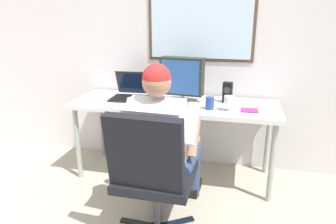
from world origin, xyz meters
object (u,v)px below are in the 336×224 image
(wine_glass, at_px, (229,101))
(cd_case, at_px, (250,110))
(coffee_mug, at_px, (210,103))
(person_seated, at_px, (163,141))
(office_chair, at_px, (151,170))
(laptop, at_px, (131,91))
(desk_speaker, at_px, (227,92))
(desk, at_px, (174,109))
(crt_monitor, at_px, (182,78))

(wine_glass, relative_size, cd_case, 0.90)
(coffee_mug, bearing_deg, person_seated, -118.40)
(office_chair, height_order, coffee_mug, office_chair)
(office_chair, bearing_deg, laptop, 116.17)
(office_chair, relative_size, coffee_mug, 8.87)
(cd_case, bearing_deg, desk_speaker, 131.91)
(desk, relative_size, wine_glass, 14.63)
(office_chair, relative_size, laptop, 2.62)
(person_seated, distance_m, crt_monitor, 0.76)
(office_chair, distance_m, person_seated, 0.29)
(desk_speaker, xyz_separation_m, cd_case, (0.20, -0.22, -0.09))
(desk, relative_size, cd_case, 13.10)
(wine_glass, height_order, cd_case, wine_glass)
(person_seated, distance_m, wine_glass, 0.69)
(crt_monitor, height_order, wine_glass, crt_monitor)
(office_chair, xyz_separation_m, laptop, (-0.49, 1.00, 0.27))
(cd_case, bearing_deg, coffee_mug, -174.82)
(desk, height_order, cd_case, cd_case)
(person_seated, xyz_separation_m, crt_monitor, (-0.00, 0.69, 0.33))
(laptop, height_order, cd_case, laptop)
(person_seated, xyz_separation_m, laptop, (-0.51, 0.73, 0.17))
(office_chair, distance_m, crt_monitor, 1.06)
(laptop, xyz_separation_m, coffee_mug, (0.78, -0.22, -0.01))
(wine_glass, relative_size, desk_speaker, 0.68)
(office_chair, xyz_separation_m, cd_case, (0.62, 0.82, 0.21))
(desk_speaker, bearing_deg, crt_monitor, -169.62)
(person_seated, relative_size, desk_speaker, 6.44)
(laptop, height_order, coffee_mug, laptop)
(desk, height_order, wine_glass, wine_glass)
(desk, height_order, crt_monitor, crt_monitor)
(laptop, relative_size, wine_glass, 2.83)
(crt_monitor, distance_m, cd_case, 0.66)
(crt_monitor, bearing_deg, laptop, 175.54)
(cd_case, bearing_deg, office_chair, -127.13)
(laptop, distance_m, coffee_mug, 0.81)
(laptop, bearing_deg, desk, -9.57)
(office_chair, relative_size, cd_case, 6.64)
(wine_glass, height_order, desk_speaker, desk_speaker)
(desk, distance_m, person_seated, 0.66)
(office_chair, relative_size, person_seated, 0.78)
(coffee_mug, bearing_deg, desk_speaker, 62.37)
(laptop, relative_size, desk_speaker, 1.93)
(person_seated, bearing_deg, laptop, 124.82)
(laptop, bearing_deg, person_seated, -55.18)
(laptop, bearing_deg, office_chair, -63.83)
(desk, height_order, person_seated, person_seated)
(person_seated, bearing_deg, coffee_mug, 61.60)
(laptop, bearing_deg, wine_glass, -13.51)
(desk_speaker, bearing_deg, office_chair, -111.99)
(desk, relative_size, coffee_mug, 17.51)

